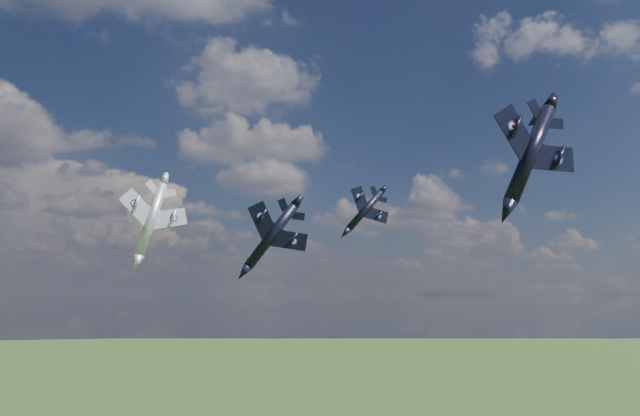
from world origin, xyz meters
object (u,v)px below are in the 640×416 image
object	(u,v)px
jet_right_navy	(530,154)
jet_left_silver	(151,219)
jet_lead_navy	(271,236)
jet_high_navy	(365,210)

from	to	relation	value
jet_right_navy	jet_left_silver	distance (m)	51.46
jet_lead_navy	jet_right_navy	world-z (taller)	jet_right_navy
jet_lead_navy	jet_high_navy	distance (m)	34.36
jet_high_navy	jet_left_silver	world-z (taller)	jet_high_navy
jet_high_navy	jet_right_navy	bearing A→B (deg)	-88.93
jet_right_navy	jet_left_silver	size ratio (longest dim) A/B	1.10
jet_lead_navy	jet_right_navy	size ratio (longest dim) A/B	0.84
jet_left_silver	jet_lead_navy	bearing A→B (deg)	-50.66
jet_lead_navy	jet_right_navy	bearing A→B (deg)	-29.37
jet_lead_navy	jet_left_silver	bearing A→B (deg)	162.48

